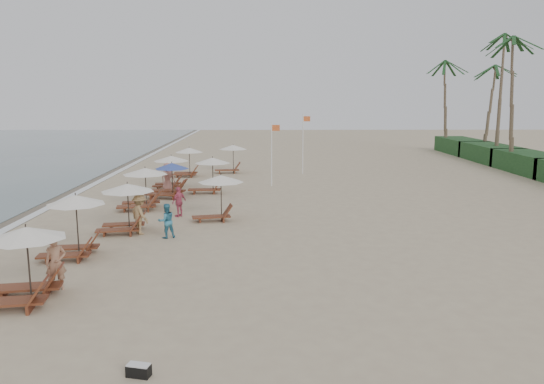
{
  "coord_description": "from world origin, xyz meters",
  "views": [
    {
      "loc": [
        0.51,
        -19.47,
        5.92
      ],
      "look_at": [
        1.0,
        6.39,
        1.3
      ],
      "focal_mm": 34.85,
      "sensor_mm": 36.0,
      "label": 1
    }
  ],
  "objects_px": {
    "beachgoer_far_a": "(179,202)",
    "beachgoer_mid_a": "(166,221)",
    "lounger_station_1": "(72,227)",
    "lounger_station_6": "(187,161)",
    "inland_station_0": "(217,192)",
    "lounger_station_5": "(169,170)",
    "beachgoer_near": "(56,263)",
    "inland_station_1": "(209,172)",
    "inland_station_2": "(231,156)",
    "duffel_bag": "(139,370)",
    "lounger_station_2": "(124,207)",
    "beachgoer_mid_b": "(140,214)",
    "lounger_station_4": "(167,182)",
    "beachgoer_far_b": "(168,177)",
    "lounger_station_0": "(20,268)",
    "lounger_station_3": "(141,189)",
    "flag_pole_near": "(272,151)"
  },
  "relations": [
    {
      "from": "lounger_station_2",
      "to": "inland_station_0",
      "type": "relative_size",
      "value": 0.99
    },
    {
      "from": "inland_station_0",
      "to": "beachgoer_far_b",
      "type": "xyz_separation_m",
      "value": [
        -3.82,
        7.99,
        -0.49
      ]
    },
    {
      "from": "lounger_station_2",
      "to": "lounger_station_4",
      "type": "relative_size",
      "value": 0.96
    },
    {
      "from": "lounger_station_1",
      "to": "beachgoer_mid_a",
      "type": "distance_m",
      "value": 4.11
    },
    {
      "from": "lounger_station_4",
      "to": "beachgoer_near",
      "type": "xyz_separation_m",
      "value": [
        -0.7,
        -15.63,
        -0.05
      ]
    },
    {
      "from": "lounger_station_4",
      "to": "duffel_bag",
      "type": "relative_size",
      "value": 4.85
    },
    {
      "from": "lounger_station_2",
      "to": "inland_station_1",
      "type": "height_order",
      "value": "inland_station_1"
    },
    {
      "from": "lounger_station_5",
      "to": "flag_pole_near",
      "type": "bearing_deg",
      "value": 5.78
    },
    {
      "from": "lounger_station_4",
      "to": "beachgoer_far_b",
      "type": "bearing_deg",
      "value": 99.17
    },
    {
      "from": "lounger_station_0",
      "to": "lounger_station_6",
      "type": "bearing_deg",
      "value": 87.06
    },
    {
      "from": "lounger_station_5",
      "to": "inland_station_0",
      "type": "xyz_separation_m",
      "value": [
        3.98,
        -9.52,
        0.21
      ]
    },
    {
      "from": "lounger_station_6",
      "to": "beachgoer_far_b",
      "type": "relative_size",
      "value": 1.26
    },
    {
      "from": "lounger_station_2",
      "to": "inland_station_1",
      "type": "relative_size",
      "value": 0.95
    },
    {
      "from": "flag_pole_near",
      "to": "duffel_bag",
      "type": "bearing_deg",
      "value": -97.66
    },
    {
      "from": "beachgoer_mid_a",
      "to": "beachgoer_mid_b",
      "type": "bearing_deg",
      "value": -55.56
    },
    {
      "from": "inland_station_1",
      "to": "inland_station_2",
      "type": "height_order",
      "value": "same"
    },
    {
      "from": "beachgoer_far_a",
      "to": "lounger_station_2",
      "type": "bearing_deg",
      "value": 5.34
    },
    {
      "from": "beachgoer_mid_b",
      "to": "duffel_bag",
      "type": "distance_m",
      "value": 12.47
    },
    {
      "from": "beachgoer_mid_b",
      "to": "lounger_station_4",
      "type": "bearing_deg",
      "value": -39.52
    },
    {
      "from": "inland_station_1",
      "to": "lounger_station_0",
      "type": "bearing_deg",
      "value": -101.52
    },
    {
      "from": "lounger_station_4",
      "to": "flag_pole_near",
      "type": "height_order",
      "value": "flag_pole_near"
    },
    {
      "from": "lounger_station_0",
      "to": "lounger_station_1",
      "type": "height_order",
      "value": "lounger_station_1"
    },
    {
      "from": "lounger_station_5",
      "to": "beachgoer_near",
      "type": "relative_size",
      "value": 1.43
    },
    {
      "from": "lounger_station_6",
      "to": "inland_station_0",
      "type": "height_order",
      "value": "inland_station_0"
    },
    {
      "from": "lounger_station_1",
      "to": "inland_station_0",
      "type": "relative_size",
      "value": 0.95
    },
    {
      "from": "lounger_station_2",
      "to": "beachgoer_far_a",
      "type": "bearing_deg",
      "value": 58.28
    },
    {
      "from": "lounger_station_2",
      "to": "beachgoer_mid_b",
      "type": "relative_size",
      "value": 1.45
    },
    {
      "from": "beachgoer_mid_a",
      "to": "inland_station_1",
      "type": "bearing_deg",
      "value": -121.17
    },
    {
      "from": "lounger_station_6",
      "to": "beachgoer_near",
      "type": "bearing_deg",
      "value": -91.66
    },
    {
      "from": "beachgoer_near",
      "to": "beachgoer_far_b",
      "type": "height_order",
      "value": "beachgoer_far_b"
    },
    {
      "from": "lounger_station_0",
      "to": "lounger_station_5",
      "type": "height_order",
      "value": "lounger_station_0"
    },
    {
      "from": "lounger_station_4",
      "to": "inland_station_0",
      "type": "xyz_separation_m",
      "value": [
        3.54,
        -6.25,
        0.51
      ]
    },
    {
      "from": "lounger_station_5",
      "to": "inland_station_0",
      "type": "distance_m",
      "value": 10.32
    },
    {
      "from": "lounger_station_4",
      "to": "beachgoer_far_a",
      "type": "bearing_deg",
      "value": -74.06
    },
    {
      "from": "beachgoer_far_a",
      "to": "beachgoer_mid_a",
      "type": "bearing_deg",
      "value": 38.44
    },
    {
      "from": "lounger_station_6",
      "to": "beachgoer_far_b",
      "type": "height_order",
      "value": "lounger_station_6"
    },
    {
      "from": "lounger_station_2",
      "to": "beachgoer_near",
      "type": "relative_size",
      "value": 1.49
    },
    {
      "from": "lounger_station_1",
      "to": "inland_station_2",
      "type": "distance_m",
      "value": 23.14
    },
    {
      "from": "lounger_station_2",
      "to": "duffel_bag",
      "type": "distance_m",
      "value": 12.96
    },
    {
      "from": "inland_station_0",
      "to": "flag_pole_near",
      "type": "bearing_deg",
      "value": 74.35
    },
    {
      "from": "lounger_station_6",
      "to": "beachgoer_near",
      "type": "height_order",
      "value": "lounger_station_6"
    },
    {
      "from": "beachgoer_mid_a",
      "to": "beachgoer_far_a",
      "type": "relative_size",
      "value": 0.98
    },
    {
      "from": "lounger_station_4",
      "to": "inland_station_1",
      "type": "xyz_separation_m",
      "value": [
        2.38,
        1.33,
        0.43
      ]
    },
    {
      "from": "lounger_station_1",
      "to": "beachgoer_far_a",
      "type": "xyz_separation_m",
      "value": [
        2.92,
        6.89,
        -0.43
      ]
    },
    {
      "from": "beachgoer_far_a",
      "to": "duffel_bag",
      "type": "relative_size",
      "value": 2.76
    },
    {
      "from": "lounger_station_5",
      "to": "lounger_station_3",
      "type": "bearing_deg",
      "value": -92.75
    },
    {
      "from": "beachgoer_far_a",
      "to": "beachgoer_mid_b",
      "type": "bearing_deg",
      "value": 18.09
    },
    {
      "from": "beachgoer_far_b",
      "to": "flag_pole_near",
      "type": "xyz_separation_m",
      "value": [
        6.68,
        2.22,
        1.47
      ]
    },
    {
      "from": "inland_station_1",
      "to": "beachgoer_mid_b",
      "type": "relative_size",
      "value": 1.53
    },
    {
      "from": "inland_station_2",
      "to": "lounger_station_1",
      "type": "bearing_deg",
      "value": -101.47
    }
  ]
}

